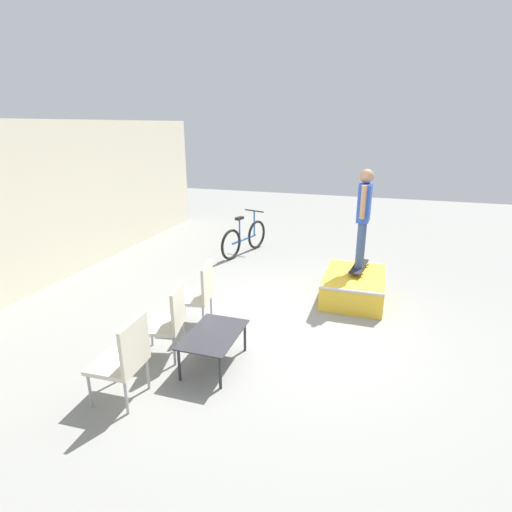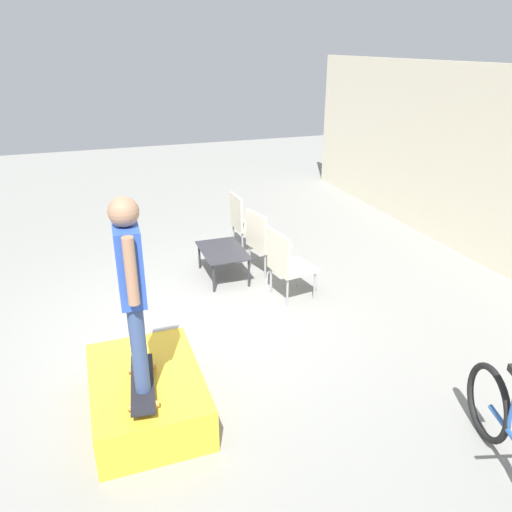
# 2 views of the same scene
# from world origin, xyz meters

# --- Properties ---
(ground_plane) EXTENTS (24.00, 24.00, 0.00)m
(ground_plane) POSITION_xyz_m (0.00, 0.00, 0.00)
(ground_plane) COLOR gray
(skate_ramp_box) EXTENTS (1.49, 1.01, 0.45)m
(skate_ramp_box) POSITION_xyz_m (1.42, -0.78, 0.21)
(skate_ramp_box) COLOR gold
(skate_ramp_box) RESTS_ON ground_plane
(skateboard_on_ramp) EXTENTS (0.87, 0.33, 0.07)m
(skateboard_on_ramp) POSITION_xyz_m (1.65, -0.83, 0.51)
(skateboard_on_ramp) COLOR black
(skateboard_on_ramp) RESTS_ON skate_ramp_box
(person_skater) EXTENTS (0.57, 0.24, 1.69)m
(person_skater) POSITION_xyz_m (1.65, -0.83, 1.52)
(person_skater) COLOR #384C7A
(person_skater) RESTS_ON skateboard_on_ramp
(coffee_table) EXTENTS (0.96, 0.62, 0.44)m
(coffee_table) POSITION_xyz_m (-1.22, 0.73, 0.40)
(coffee_table) COLOR #2D2D33
(coffee_table) RESTS_ON ground_plane
(patio_chair_left) EXTENTS (0.54, 0.54, 0.98)m
(patio_chair_left) POSITION_xyz_m (-2.13, 1.37, 0.53)
(patio_chair_left) COLOR #99999E
(patio_chair_left) RESTS_ON ground_plane
(patio_chair_center) EXTENTS (0.63, 0.63, 0.98)m
(patio_chair_center) POSITION_xyz_m (-1.20, 1.37, 0.53)
(patio_chair_center) COLOR #99999E
(patio_chair_center) RESTS_ON ground_plane
(patio_chair_right) EXTENTS (0.59, 0.59, 0.98)m
(patio_chair_right) POSITION_xyz_m (-0.29, 1.37, 0.53)
(patio_chair_right) COLOR #99999E
(patio_chair_right) RESTS_ON ground_plane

